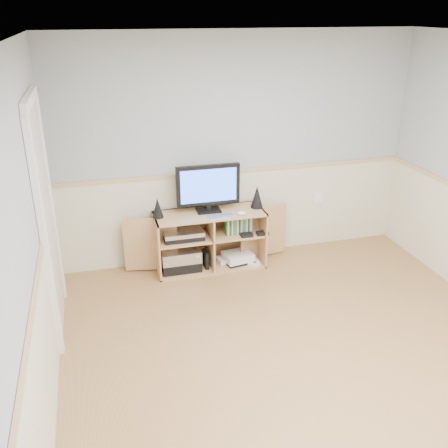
{
  "coord_description": "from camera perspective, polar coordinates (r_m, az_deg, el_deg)",
  "views": [
    {
      "loc": [
        -1.54,
        -2.87,
        2.68
      ],
      "look_at": [
        -0.44,
        1.2,
        0.86
      ],
      "focal_mm": 40.0,
      "sensor_mm": 36.0,
      "label": 1
    }
  ],
  "objects": [
    {
      "name": "speaker_left",
      "position": [
        5.28,
        -7.6,
        1.85
      ],
      "size": [
        0.12,
        0.12,
        0.22
      ],
      "primitive_type": "cone",
      "color": "black",
      "rests_on": "media_cabinet"
    },
    {
      "name": "game_cases",
      "position": [
        5.52,
        1.63,
        -0.05
      ],
      "size": [
        0.3,
        0.14,
        0.19
      ],
      "primitive_type": "cube",
      "color": "#3F8C3F",
      "rests_on": "media_cabinet"
    },
    {
      "name": "game_consoles",
      "position": [
        5.7,
        1.46,
        -3.86
      ],
      "size": [
        0.46,
        0.31,
        0.11
      ],
      "color": "white",
      "rests_on": "media_cabinet"
    },
    {
      "name": "wall_outlet",
      "position": [
        6.06,
        10.66,
        2.92
      ],
      "size": [
        0.12,
        0.03,
        0.12
      ],
      "primitive_type": "cube",
      "color": "white",
      "rests_on": "wall_back"
    },
    {
      "name": "media_cabinet",
      "position": [
        5.57,
        -1.76,
        -1.55
      ],
      "size": [
        1.87,
        0.45,
        0.65
      ],
      "color": "tan",
      "rests_on": "floor"
    },
    {
      "name": "monitor",
      "position": [
        5.34,
        -1.82,
        4.3
      ],
      "size": [
        0.69,
        0.18,
        0.52
      ],
      "color": "black",
      "rests_on": "media_cabinet"
    },
    {
      "name": "speaker_right",
      "position": [
        5.51,
        3.79,
        3.12
      ],
      "size": [
        0.14,
        0.14,
        0.25
      ],
      "primitive_type": "cone",
      "color": "black",
      "rests_on": "media_cabinet"
    },
    {
      "name": "keyboard",
      "position": [
        5.29,
        -0.36,
        0.89
      ],
      "size": [
        0.28,
        0.13,
        0.01
      ],
      "primitive_type": "cube",
      "rotation": [
        0.0,
        0.0,
        0.06
      ],
      "color": "silver",
      "rests_on": "media_cabinet"
    },
    {
      "name": "mouse",
      "position": [
        5.34,
        2.01,
        1.26
      ],
      "size": [
        0.11,
        0.09,
        0.04
      ],
      "primitive_type": "ellipsoid",
      "rotation": [
        0.0,
        0.0,
        -0.35
      ],
      "color": "white",
      "rests_on": "media_cabinet"
    },
    {
      "name": "room",
      "position": [
        3.64,
        10.25,
        -0.69
      ],
      "size": [
        4.04,
        4.54,
        2.54
      ],
      "color": "tan",
      "rests_on": "ground"
    },
    {
      "name": "av_components",
      "position": [
        5.51,
        -4.87,
        -3.21
      ],
      "size": [
        0.51,
        0.32,
        0.47
      ],
      "color": "black",
      "rests_on": "media_cabinet"
    }
  ]
}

